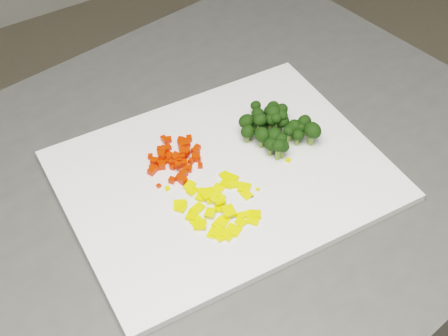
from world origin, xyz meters
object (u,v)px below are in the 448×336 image
broccoli_pile (274,120)px  pepper_pile (220,201)px  cutting_board (224,175)px  carrot_pile (176,154)px

broccoli_pile → pepper_pile: bearing=-151.9°
cutting_board → pepper_pile: size_ratio=3.88×
broccoli_pile → carrot_pile: bearing=169.5°
carrot_pile → pepper_pile: size_ratio=0.86×
carrot_pile → broccoli_pile: 0.16m
cutting_board → carrot_pile: size_ratio=4.50×
cutting_board → broccoli_pile: (0.11, 0.03, 0.03)m
cutting_board → carrot_pile: 0.08m
carrot_pile → pepper_pile: bearing=-85.1°
carrot_pile → pepper_pile: 0.11m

